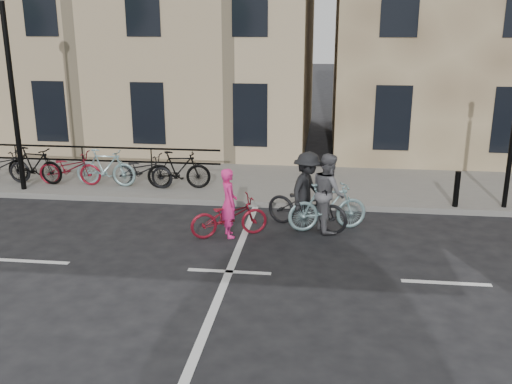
# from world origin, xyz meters

# --- Properties ---
(ground) EXTENTS (120.00, 120.00, 0.00)m
(ground) POSITION_xyz_m (0.00, 0.00, 0.00)
(ground) COLOR black
(ground) RESTS_ON ground
(sidewalk) EXTENTS (46.00, 4.00, 0.15)m
(sidewalk) POSITION_xyz_m (-4.00, 6.00, 0.07)
(sidewalk) COLOR slate
(sidewalk) RESTS_ON ground
(building_west) EXTENTS (20.00, 10.00, 10.00)m
(building_west) POSITION_xyz_m (-9.00, 13.00, 5.15)
(building_west) COLOR #CDB58B
(building_west) RESTS_ON sidewalk
(lamp_post) EXTENTS (0.36, 0.36, 5.28)m
(lamp_post) POSITION_xyz_m (-6.50, 4.40, 3.49)
(lamp_post) COLOR black
(lamp_post) RESTS_ON sidewalk
(bollard_east) EXTENTS (0.14, 0.14, 0.90)m
(bollard_east) POSITION_xyz_m (5.00, 4.25, 0.60)
(bollard_east) COLOR black
(bollard_east) RESTS_ON sidewalk
(parked_bikes) EXTENTS (7.25, 1.23, 1.05)m
(parked_bikes) POSITION_xyz_m (-4.92, 5.04, 0.65)
(parked_bikes) COLOR black
(parked_bikes) RESTS_ON sidewalk
(cyclist_pink) EXTENTS (1.83, 1.25, 1.54)m
(cyclist_pink) POSITION_xyz_m (-0.32, 1.90, 0.53)
(cyclist_pink) COLOR maroon
(cyclist_pink) RESTS_ON ground
(cyclist_grey) EXTENTS (1.92, 1.09, 1.79)m
(cyclist_grey) POSITION_xyz_m (1.83, 2.56, 0.72)
(cyclist_grey) COLOR #89AFB3
(cyclist_grey) RESTS_ON ground
(cyclist_dark) EXTENTS (2.12, 1.48, 1.79)m
(cyclist_dark) POSITION_xyz_m (1.36, 2.63, 0.71)
(cyclist_dark) COLOR black
(cyclist_dark) RESTS_ON ground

